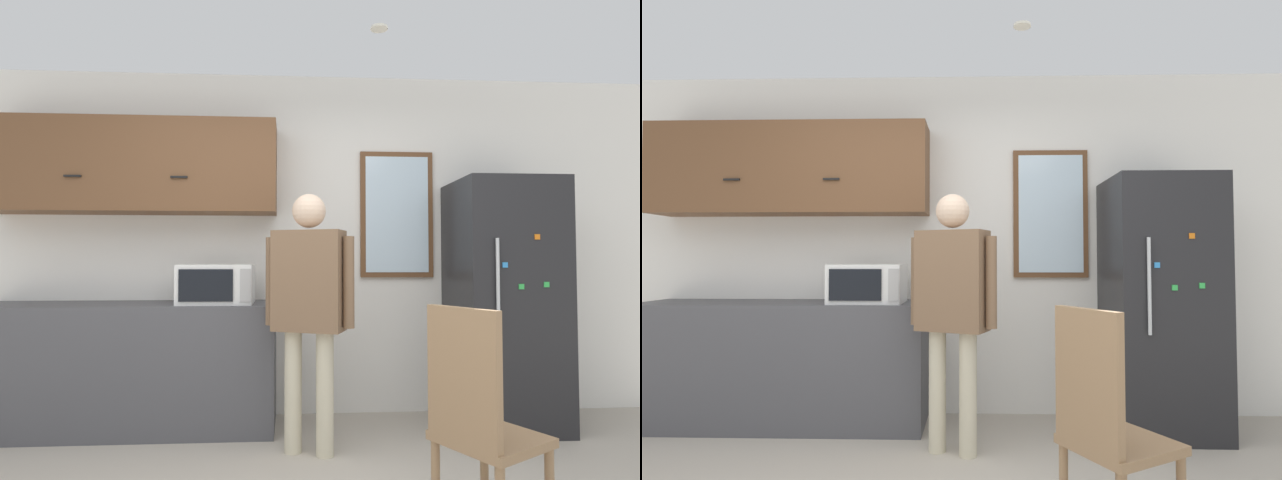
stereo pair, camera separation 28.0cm
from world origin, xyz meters
TOP-DOWN VIEW (x-y plane):
  - back_wall at (0.00, 2.11)m, footprint 6.00×0.06m
  - counter at (-1.14, 1.78)m, footprint 2.12×0.59m
  - upper_cabinets at (-1.14, 1.89)m, footprint 2.12×0.39m
  - microwave at (-0.50, 1.74)m, footprint 0.52×0.41m
  - person at (0.15, 1.26)m, footprint 0.55×0.36m
  - refrigerator at (1.61, 1.72)m, footprint 0.72×0.73m
  - chair at (0.84, 0.24)m, footprint 0.55×0.55m
  - window at (0.89, 2.06)m, footprint 0.59×0.05m
  - ceiling_light at (0.59, 1.16)m, footprint 0.11×0.11m

SIDE VIEW (x-z plane):
  - counter at x=-1.14m, z-range 0.00..0.90m
  - chair at x=0.84m, z-range 0.03..1.04m
  - refrigerator at x=1.61m, z-range 0.00..1.80m
  - person at x=0.15m, z-range 0.18..1.81m
  - microwave at x=-0.50m, z-range 0.90..1.18m
  - back_wall at x=0.00m, z-range 0.00..2.70m
  - window at x=0.89m, z-range 1.07..2.09m
  - upper_cabinets at x=-1.14m, z-range 1.56..2.25m
  - ceiling_light at x=0.59m, z-range 2.67..2.69m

